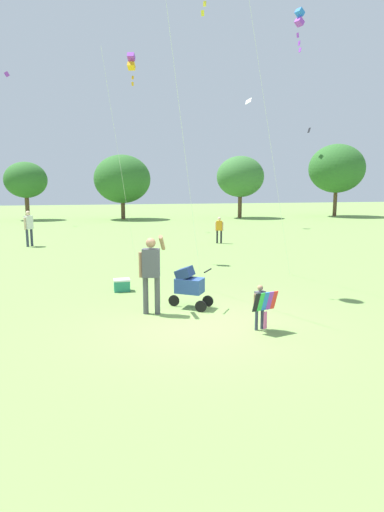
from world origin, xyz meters
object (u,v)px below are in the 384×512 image
at_px(person_red_shirt, 219,228).
at_px(person_adult_flyer, 151,268).
at_px(child_with_butterfly_kite, 261,303).
at_px(stroller, 189,284).
at_px(person_sitting_far, 29,226).
at_px(kite_orange_delta, 131,64).
at_px(cooler_box, 122,285).
at_px(kite_green_novelty, 299,23).

bearing_deg(person_red_shirt, person_adult_flyer, -113.86).
distance_m(child_with_butterfly_kite, stroller, 2.23).
bearing_deg(person_sitting_far, stroller, -66.96).
height_order(person_adult_flyer, stroller, person_adult_flyer).
bearing_deg(child_with_butterfly_kite, person_sitting_far, 113.86).
xyz_separation_m(stroller, person_sitting_far, (-5.22, 12.26, 0.42)).
bearing_deg(person_sitting_far, person_red_shirt, -6.12).
height_order(kite_orange_delta, person_sitting_far, kite_orange_delta).
height_order(person_red_shirt, person_sitting_far, person_sitting_far).
distance_m(kite_orange_delta, person_red_shirt, 9.13).
bearing_deg(cooler_box, kite_green_novelty, 10.13).
bearing_deg(child_with_butterfly_kite, cooler_box, 122.33).
distance_m(kite_orange_delta, kite_green_novelty, 6.28).
height_order(kite_orange_delta, cooler_box, kite_orange_delta).
bearing_deg(person_red_shirt, kite_orange_delta, -139.31).
xyz_separation_m(child_with_butterfly_kite, cooler_box, (-2.55, 4.03, -0.40)).
relative_size(stroller, cooler_box, 2.37).
xyz_separation_m(child_with_butterfly_kite, person_sitting_far, (-6.29, 14.22, 0.46)).
relative_size(child_with_butterfly_kite, cooler_box, 2.12).
height_order(child_with_butterfly_kite, stroller, stroller).
bearing_deg(kite_green_novelty, person_adult_flyer, -146.58).
height_order(child_with_butterfly_kite, person_red_shirt, person_red_shirt).
bearing_deg(person_adult_flyer, cooler_box, 102.44).
xyz_separation_m(child_with_butterfly_kite, person_red_shirt, (3.08, 13.21, 0.23)).
relative_size(person_red_shirt, cooler_box, 3.02).
xyz_separation_m(child_with_butterfly_kite, kite_orange_delta, (-1.65, 9.14, 6.89)).
bearing_deg(kite_orange_delta, cooler_box, -99.91).
xyz_separation_m(stroller, cooler_box, (-1.48, 2.07, -0.43)).
xyz_separation_m(kite_green_novelty, person_red_shirt, (0.01, 8.18, -7.08)).
bearing_deg(person_adult_flyer, person_red_shirt, 66.14).
bearing_deg(person_adult_flyer, person_sitting_far, 108.75).
relative_size(kite_green_novelty, person_sitting_far, 4.75).
relative_size(kite_orange_delta, person_sitting_far, 4.50).
relative_size(person_adult_flyer, cooler_box, 4.15).
relative_size(child_with_butterfly_kite, person_red_shirt, 0.70).
bearing_deg(cooler_box, person_sitting_far, 110.15).
xyz_separation_m(kite_green_novelty, cooler_box, (-5.62, -1.00, -7.70)).
bearing_deg(kite_green_novelty, kite_orange_delta, 139.01).
xyz_separation_m(person_red_shirt, cooler_box, (-5.63, -9.19, -0.62)).
relative_size(person_adult_flyer, kite_green_novelty, 0.22).
height_order(person_sitting_far, cooler_box, person_sitting_far).
distance_m(stroller, cooler_box, 2.58).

